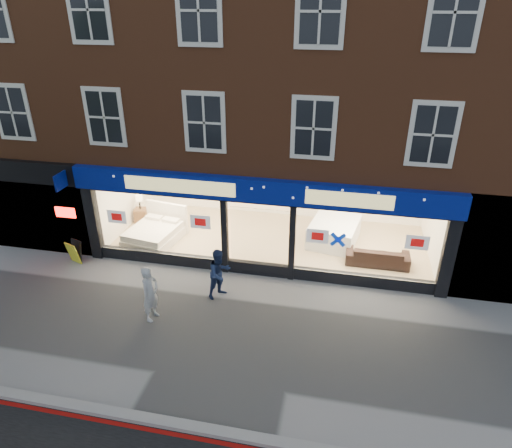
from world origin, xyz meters
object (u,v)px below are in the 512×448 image
(pedestrian_grey, at_px, (150,294))
(pedestrian_blue, at_px, (220,273))
(a_board, at_px, (75,252))
(mattress_stack, at_px, (334,232))
(sofa, at_px, (378,256))
(display_bed, at_px, (155,232))

(pedestrian_grey, bearing_deg, pedestrian_blue, -34.89)
(a_board, relative_size, pedestrian_grey, 0.48)
(mattress_stack, bearing_deg, pedestrian_blue, -128.99)
(sofa, bearing_deg, pedestrian_grey, 33.45)
(display_bed, distance_m, mattress_stack, 6.32)
(mattress_stack, height_order, pedestrian_grey, pedestrian_grey)
(display_bed, bearing_deg, sofa, 8.91)
(a_board, bearing_deg, mattress_stack, 40.75)
(mattress_stack, height_order, pedestrian_blue, pedestrian_blue)
(display_bed, distance_m, pedestrian_grey, 4.33)
(mattress_stack, xyz_separation_m, pedestrian_grey, (-4.62, -5.20, 0.32))
(sofa, bearing_deg, a_board, 10.47)
(a_board, height_order, pedestrian_grey, pedestrian_grey)
(mattress_stack, relative_size, a_board, 2.86)
(pedestrian_blue, bearing_deg, pedestrian_grey, 169.65)
(sofa, relative_size, a_board, 2.63)
(sofa, height_order, pedestrian_grey, pedestrian_grey)
(display_bed, bearing_deg, a_board, -130.27)
(display_bed, distance_m, sofa, 7.68)
(pedestrian_grey, bearing_deg, display_bed, 34.51)
(mattress_stack, xyz_separation_m, sofa, (1.47, -1.21, -0.09))
(display_bed, bearing_deg, pedestrian_blue, -31.06)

